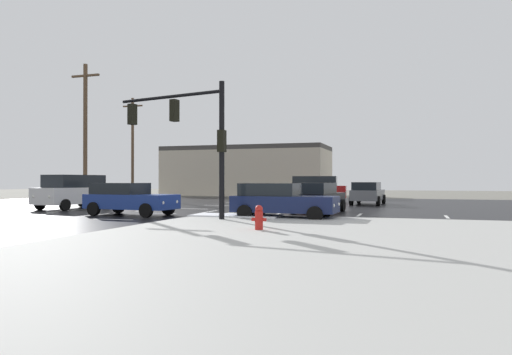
# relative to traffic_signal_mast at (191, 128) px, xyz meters

# --- Properties ---
(ground_plane) EXTENTS (120.00, 120.00, 0.00)m
(ground_plane) POSITION_rel_traffic_signal_mast_xyz_m (-3.47, 5.40, -3.96)
(ground_plane) COLOR slate
(road_asphalt) EXTENTS (44.00, 44.00, 0.02)m
(road_asphalt) POSITION_rel_traffic_signal_mast_xyz_m (-3.47, 5.40, -3.95)
(road_asphalt) COLOR black
(road_asphalt) RESTS_ON ground_plane
(sidewalk_corner) EXTENTS (18.00, 18.00, 0.14)m
(sidewalk_corner) POSITION_rel_traffic_signal_mast_xyz_m (8.53, -6.60, -3.89)
(sidewalk_corner) COLOR #B2B2AD
(sidewalk_corner) RESTS_ON ground_plane
(snow_strip_curbside) EXTENTS (4.00, 1.60, 0.06)m
(snow_strip_curbside) POSITION_rel_traffic_signal_mast_xyz_m (1.53, 1.40, -3.79)
(snow_strip_curbside) COLOR white
(snow_strip_curbside) RESTS_ON sidewalk_corner
(lane_markings) EXTENTS (36.15, 36.15, 0.01)m
(lane_markings) POSITION_rel_traffic_signal_mast_xyz_m (-2.27, 4.02, -3.94)
(lane_markings) COLOR silver
(lane_markings) RESTS_ON road_asphalt
(traffic_signal_mast) EXTENTS (5.53, 1.36, 5.66)m
(traffic_signal_mast) POSITION_rel_traffic_signal_mast_xyz_m (0.00, 0.00, 0.00)
(traffic_signal_mast) COLOR black
(traffic_signal_mast) RESTS_ON sidewalk_corner
(fire_hydrant) EXTENTS (0.48, 0.26, 0.79)m
(fire_hydrant) POSITION_rel_traffic_signal_mast_xyz_m (4.23, -3.79, -3.42)
(fire_hydrant) COLOR red
(fire_hydrant) RESTS_ON sidewalk_corner
(strip_building_background) EXTENTS (18.70, 8.00, 5.62)m
(strip_building_background) POSITION_rel_traffic_signal_mast_xyz_m (-9.09, 33.79, -1.15)
(strip_building_background) COLOR #BCB29E
(strip_building_background) RESTS_ON ground_plane
(sedan_navy) EXTENTS (4.59, 2.14, 1.58)m
(sedan_navy) POSITION_rel_traffic_signal_mast_xyz_m (3.52, 1.68, -3.11)
(sedan_navy) COLOR #141E47
(sedan_navy) RESTS_ON road_asphalt
(suv_white) EXTENTS (2.62, 5.00, 2.03)m
(suv_white) POSITION_rel_traffic_signal_mast_xyz_m (-10.23, 5.28, -2.87)
(suv_white) COLOR white
(suv_white) RESTS_ON road_asphalt
(sedan_black) EXTENTS (2.42, 4.68, 1.58)m
(sedan_black) POSITION_rel_traffic_signal_mast_xyz_m (4.28, 6.32, -3.11)
(sedan_black) COLOR black
(sedan_black) RESTS_ON road_asphalt
(sedan_grey) EXTENTS (2.27, 4.63, 1.58)m
(sedan_grey) POSITION_rel_traffic_signal_mast_xyz_m (6.11, 15.60, -3.11)
(sedan_grey) COLOR slate
(sedan_grey) RESTS_ON road_asphalt
(suv_red) EXTENTS (4.96, 2.50, 2.03)m
(suv_red) POSITION_rel_traffic_signal_mast_xyz_m (1.84, 18.54, -2.87)
(suv_red) COLOR #B21919
(suv_red) RESTS_ON road_asphalt
(sedan_blue) EXTENTS (4.66, 2.36, 1.58)m
(sedan_blue) POSITION_rel_traffic_signal_mast_xyz_m (-4.22, 1.77, -3.11)
(sedan_blue) COLOR navy
(sedan_blue) RESTS_ON road_asphalt
(utility_pole_far) EXTENTS (2.20, 0.28, 9.75)m
(utility_pole_far) POSITION_rel_traffic_signal_mast_xyz_m (-12.38, 9.05, 1.13)
(utility_pole_far) COLOR brown
(utility_pole_far) RESTS_ON ground_plane
(utility_pole_distant) EXTENTS (2.20, 0.28, 10.02)m
(utility_pole_distant) POSITION_rel_traffic_signal_mast_xyz_m (-17.60, 23.10, 1.27)
(utility_pole_distant) COLOR brown
(utility_pole_distant) RESTS_ON ground_plane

